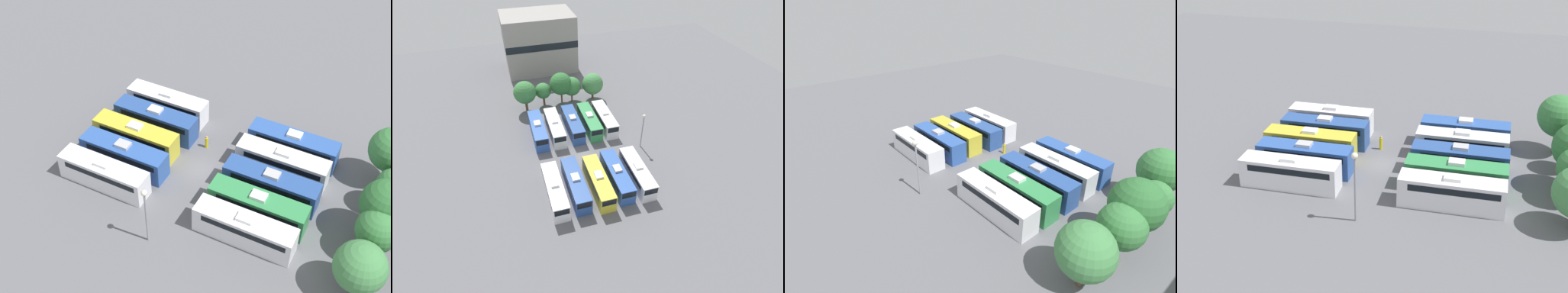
% 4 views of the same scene
% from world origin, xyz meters
% --- Properties ---
extents(ground_plane, '(120.94, 120.94, 0.00)m').
position_xyz_m(ground_plane, '(0.00, 0.00, 0.00)').
color(ground_plane, slate).
extents(bus_0, '(2.53, 10.17, 3.40)m').
position_xyz_m(bus_0, '(-6.92, -8.06, 1.67)').
color(bus_0, white).
rests_on(bus_0, ground_plane).
extents(bus_1, '(2.53, 10.17, 3.40)m').
position_xyz_m(bus_1, '(-3.56, -7.74, 1.67)').
color(bus_1, '#284C93').
rests_on(bus_1, ground_plane).
extents(bus_2, '(2.53, 10.17, 3.40)m').
position_xyz_m(bus_2, '(0.03, -8.30, 1.67)').
color(bus_2, gold).
rests_on(bus_2, ground_plane).
extents(bus_3, '(2.53, 10.17, 3.40)m').
position_xyz_m(bus_3, '(3.32, -7.77, 1.67)').
color(bus_3, '#2D56A8').
rests_on(bus_3, ground_plane).
extents(bus_4, '(2.53, 10.17, 3.40)m').
position_xyz_m(bus_4, '(6.75, -8.10, 1.67)').
color(bus_4, white).
rests_on(bus_4, ground_plane).
extents(bus_5, '(2.53, 10.17, 3.40)m').
position_xyz_m(bus_5, '(-6.82, 8.25, 1.67)').
color(bus_5, '#2D56A8').
rests_on(bus_5, ground_plane).
extents(bus_6, '(2.53, 10.17, 3.40)m').
position_xyz_m(bus_6, '(-3.52, 8.18, 1.67)').
color(bus_6, silver).
rests_on(bus_6, ground_plane).
extents(bus_7, '(2.53, 10.17, 3.40)m').
position_xyz_m(bus_7, '(0.13, 8.30, 1.67)').
color(bus_7, '#284C93').
rests_on(bus_7, ground_plane).
extents(bus_8, '(2.53, 10.17, 3.40)m').
position_xyz_m(bus_8, '(3.56, 8.23, 1.67)').
color(bus_8, '#338C4C').
rests_on(bus_8, ground_plane).
extents(bus_9, '(2.53, 10.17, 3.40)m').
position_xyz_m(bus_9, '(6.75, 8.17, 1.67)').
color(bus_9, silver).
rests_on(bus_9, ground_plane).
extents(worker_person, '(0.36, 0.36, 1.68)m').
position_xyz_m(worker_person, '(-3.66, -1.10, 0.78)').
color(worker_person, gold).
rests_on(worker_person, ground_plane).
extents(light_pole, '(0.60, 0.60, 7.05)m').
position_xyz_m(light_pole, '(11.09, -0.13, 4.85)').
color(light_pole, gray).
rests_on(light_pole, ground_plane).
extents(tree_0, '(4.79, 4.79, 6.87)m').
position_xyz_m(tree_0, '(-7.68, 18.36, 4.45)').
color(tree_0, brown).
rests_on(tree_0, ground_plane).
extents(tree_1, '(3.46, 3.46, 5.28)m').
position_xyz_m(tree_1, '(-3.61, 19.63, 3.51)').
color(tree_1, brown).
rests_on(tree_1, ground_plane).
extents(tree_2, '(4.89, 4.89, 7.13)m').
position_xyz_m(tree_2, '(0.43, 19.53, 4.68)').
color(tree_2, brown).
rests_on(tree_2, ground_plane).
extents(tree_3, '(4.17, 4.17, 5.75)m').
position_xyz_m(tree_3, '(2.83, 19.60, 3.66)').
color(tree_3, brown).
rests_on(tree_3, ground_plane).
extents(tree_4, '(4.75, 4.75, 6.11)m').
position_xyz_m(tree_4, '(7.66, 19.22, 3.72)').
color(tree_4, brown).
rests_on(tree_4, ground_plane).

